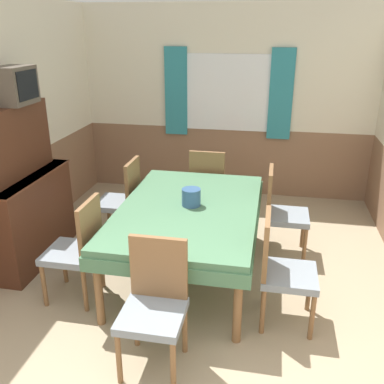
# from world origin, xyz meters

# --- Properties ---
(wall_back) EXTENTS (4.39, 0.10, 2.60)m
(wall_back) POSITION_xyz_m (0.00, 4.34, 1.31)
(wall_back) COLOR silver
(wall_back) RESTS_ON ground_plane
(wall_left) EXTENTS (0.05, 4.71, 2.60)m
(wall_left) POSITION_xyz_m (-2.02, 2.16, 1.30)
(wall_left) COLOR silver
(wall_left) RESTS_ON ground_plane
(dining_table) EXTENTS (1.31, 1.99, 0.72)m
(dining_table) POSITION_xyz_m (-0.07, 2.02, 0.62)
(dining_table) COLOR #4C7A56
(dining_table) RESTS_ON ground_plane
(chair_head_near) EXTENTS (0.44, 0.44, 0.95)m
(chair_head_near) POSITION_xyz_m (-0.07, 0.81, 0.51)
(chair_head_near) COLOR brown
(chair_head_near) RESTS_ON ground_plane
(chair_head_window) EXTENTS (0.44, 0.44, 0.95)m
(chair_head_window) POSITION_xyz_m (-0.07, 3.23, 0.51)
(chair_head_window) COLOR brown
(chair_head_window) RESTS_ON ground_plane
(chair_right_far) EXTENTS (0.44, 0.44, 0.95)m
(chair_right_far) POSITION_xyz_m (0.81, 2.60, 0.51)
(chair_right_far) COLOR brown
(chair_right_far) RESTS_ON ground_plane
(chair_left_near) EXTENTS (0.44, 0.44, 0.95)m
(chair_left_near) POSITION_xyz_m (-0.94, 1.45, 0.51)
(chair_left_near) COLOR brown
(chair_left_near) RESTS_ON ground_plane
(chair_left_far) EXTENTS (0.44, 0.44, 0.95)m
(chair_left_far) POSITION_xyz_m (-0.94, 2.60, 0.51)
(chair_left_far) COLOR brown
(chair_left_far) RESTS_ON ground_plane
(chair_right_near) EXTENTS (0.44, 0.44, 0.95)m
(chair_right_near) POSITION_xyz_m (0.81, 1.45, 0.51)
(chair_right_near) COLOR brown
(chair_right_near) RESTS_ON ground_plane
(sideboard) EXTENTS (0.46, 1.19, 1.61)m
(sideboard) POSITION_xyz_m (-1.77, 2.00, 0.68)
(sideboard) COLOR #4C2819
(sideboard) RESTS_ON ground_plane
(tv) EXTENTS (0.29, 0.41, 0.35)m
(tv) POSITION_xyz_m (-1.76, 2.11, 1.79)
(tv) COLOR #51473D
(tv) RESTS_ON sideboard
(vase) EXTENTS (0.18, 0.18, 0.17)m
(vase) POSITION_xyz_m (-0.05, 2.06, 0.81)
(vase) COLOR #335684
(vase) RESTS_ON dining_table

